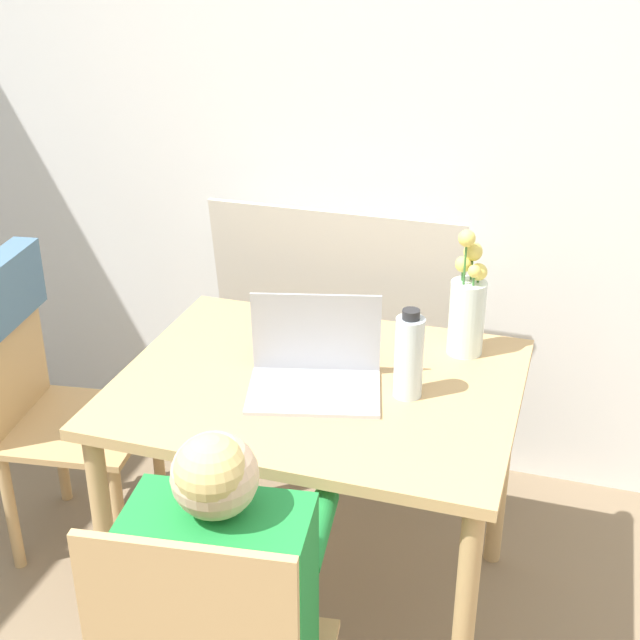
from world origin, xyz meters
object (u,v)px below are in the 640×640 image
chair_spare (32,363)px  flower_vase (467,307)px  laptop (315,367)px  water_bottle (409,356)px  person_seated (229,588)px

chair_spare → flower_vase: bearing=-88.0°
laptop → water_bottle: 0.24m
chair_spare → laptop: 0.92m
chair_spare → person_seated: person_seated is taller
chair_spare → laptop: (0.90, -0.08, 0.18)m
laptop → flower_vase: (0.33, 0.29, 0.08)m
chair_spare → flower_vase: 1.27m
flower_vase → water_bottle: 0.29m
water_bottle → person_seated: bearing=-108.5°
person_seated → laptop: (-0.02, 0.61, 0.18)m
flower_vase → water_bottle: (-0.10, -0.27, -0.03)m
person_seated → water_bottle: (0.21, 0.64, 0.23)m
person_seated → flower_vase: flower_vase is taller
chair_spare → flower_vase: flower_vase is taller
laptop → person_seated: bearing=-102.8°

